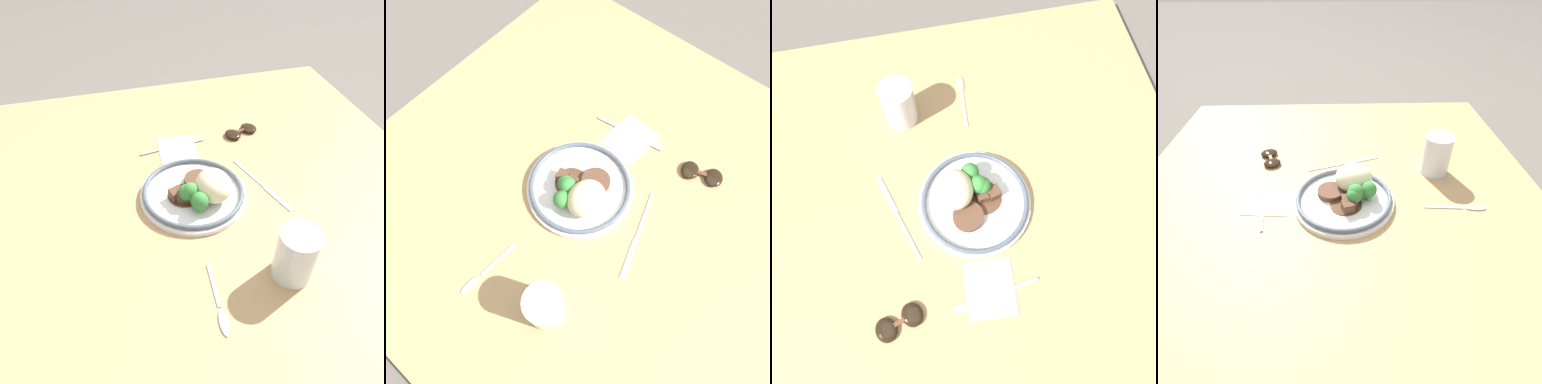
{
  "view_description": "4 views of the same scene",
  "coord_description": "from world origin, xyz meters",
  "views": [
    {
      "loc": [
        0.67,
        -0.23,
        0.69
      ],
      "look_at": [
        0.03,
        -0.05,
        0.07
      ],
      "focal_mm": 35.0,
      "sensor_mm": 36.0,
      "label": 1
    },
    {
      "loc": [
        0.33,
        0.21,
        0.89
      ],
      "look_at": [
        0.04,
        -0.04,
        0.07
      ],
      "focal_mm": 35.0,
      "sensor_mm": 36.0,
      "label": 2
    },
    {
      "loc": [
        -0.26,
        0.03,
        0.89
      ],
      "look_at": [
        0.05,
        -0.03,
        0.07
      ],
      "focal_mm": 35.0,
      "sensor_mm": 36.0,
      "label": 3
    },
    {
      "loc": [
        0.02,
        -0.65,
        0.57
      ],
      "look_at": [
        0.04,
        -0.05,
        0.08
      ],
      "focal_mm": 28.0,
      "sensor_mm": 36.0,
      "label": 4
    }
  ],
  "objects": [
    {
      "name": "sunglasses",
      "position": [
        -0.21,
        0.16,
        0.05
      ],
      "size": [
        0.08,
        0.12,
        0.02
      ],
      "rotation": [
        0.0,
        0.0,
        0.33
      ],
      "color": "black",
      "rests_on": "dining_table"
    },
    {
      "name": "napkin",
      "position": [
        -0.18,
        -0.04,
        0.05
      ],
      "size": [
        0.13,
        0.12,
        0.0
      ],
      "color": "white",
      "rests_on": "dining_table"
    },
    {
      "name": "knife",
      "position": [
        0.03,
        0.14,
        0.05
      ],
      "size": [
        0.22,
        0.08,
        0.0
      ],
      "rotation": [
        0.0,
        0.0,
        0.3
      ],
      "color": "#B7B7BC",
      "rests_on": "dining_table"
    },
    {
      "name": "ground_plane",
      "position": [
        0.0,
        0.0,
        0.0
      ],
      "size": [
        8.0,
        8.0,
        0.0
      ],
      "primitive_type": "plane",
      "color": "#5B5651"
    },
    {
      "name": "spoon",
      "position": [
        0.34,
        -0.08,
        0.05
      ],
      "size": [
        0.16,
        0.02,
        0.01
      ],
      "rotation": [
        0.0,
        0.0,
        -0.08
      ],
      "color": "#B7B7BC",
      "rests_on": "dining_table"
    },
    {
      "name": "juice_glass",
      "position": [
        0.29,
        0.08,
        0.1
      ],
      "size": [
        0.08,
        0.08,
        0.12
      ],
      "color": "orange",
      "rests_on": "dining_table"
    },
    {
      "name": "dining_table",
      "position": [
        0.0,
        0.0,
        0.02
      ],
      "size": [
        1.15,
        1.18,
        0.04
      ],
      "color": "tan",
      "rests_on": "ground"
    },
    {
      "name": "plate",
      "position": [
        0.03,
        -0.04,
        0.07
      ],
      "size": [
        0.26,
        0.26,
        0.09
      ],
      "color": "white",
      "rests_on": "dining_table"
    },
    {
      "name": "fork",
      "position": [
        -0.2,
        -0.03,
        0.05
      ],
      "size": [
        0.04,
        0.19,
        0.0
      ],
      "rotation": [
        0.0,
        0.0,
        1.72
      ],
      "color": "#B7B7BC",
      "rests_on": "napkin"
    }
  ]
}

